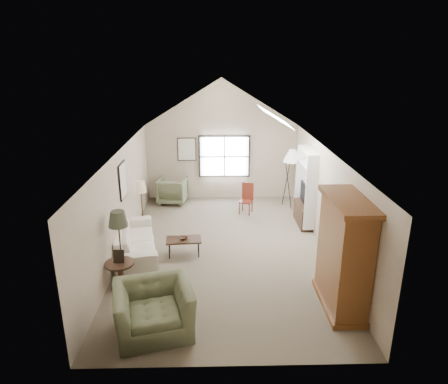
{
  "coord_description": "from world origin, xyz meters",
  "views": [
    {
      "loc": [
        -0.23,
        -9.05,
        4.59
      ],
      "look_at": [
        0.0,
        0.4,
        1.4
      ],
      "focal_mm": 32.0,
      "sensor_mm": 36.0,
      "label": 1
    }
  ],
  "objects_px": {
    "armchair_near": "(154,309)",
    "armoire": "(344,254)",
    "sofa": "(135,240)",
    "side_chair": "(246,199)",
    "armchair_far": "(173,191)",
    "side_table": "(121,276)",
    "coffee_table": "(184,247)"
  },
  "relations": [
    {
      "from": "armchair_far",
      "to": "coffee_table",
      "type": "distance_m",
      "value": 3.81
    },
    {
      "from": "armchair_far",
      "to": "side_chair",
      "type": "relative_size",
      "value": 0.97
    },
    {
      "from": "sofa",
      "to": "side_table",
      "type": "height_order",
      "value": "sofa"
    },
    {
      "from": "armchair_far",
      "to": "armchair_near",
      "type": "bearing_deg",
      "value": 100.9
    },
    {
      "from": "armoire",
      "to": "armchair_far",
      "type": "relative_size",
      "value": 2.39
    },
    {
      "from": "sofa",
      "to": "armchair_far",
      "type": "height_order",
      "value": "armchair_far"
    },
    {
      "from": "armoire",
      "to": "armchair_near",
      "type": "distance_m",
      "value": 3.62
    },
    {
      "from": "armchair_near",
      "to": "armoire",
      "type": "bearing_deg",
      "value": -2.92
    },
    {
      "from": "armoire",
      "to": "sofa",
      "type": "height_order",
      "value": "armoire"
    },
    {
      "from": "coffee_table",
      "to": "side_chair",
      "type": "bearing_deg",
      "value": 57.75
    },
    {
      "from": "armoire",
      "to": "coffee_table",
      "type": "relative_size",
      "value": 2.61
    },
    {
      "from": "armoire",
      "to": "armchair_near",
      "type": "relative_size",
      "value": 1.66
    },
    {
      "from": "armchair_near",
      "to": "side_chair",
      "type": "bearing_deg",
      "value": 55.76
    },
    {
      "from": "armoire",
      "to": "armchair_near",
      "type": "bearing_deg",
      "value": -168.88
    },
    {
      "from": "armchair_far",
      "to": "coffee_table",
      "type": "bearing_deg",
      "value": 107.76
    },
    {
      "from": "side_chair",
      "to": "sofa",
      "type": "bearing_deg",
      "value": -116.45
    },
    {
      "from": "armchair_far",
      "to": "side_table",
      "type": "height_order",
      "value": "armchair_far"
    },
    {
      "from": "side_chair",
      "to": "coffee_table",
      "type": "bearing_deg",
      "value": -100.17
    },
    {
      "from": "armchair_near",
      "to": "sofa",
      "type": "bearing_deg",
      "value": 92.55
    },
    {
      "from": "armchair_near",
      "to": "coffee_table",
      "type": "bearing_deg",
      "value": 69.45
    },
    {
      "from": "armchair_far",
      "to": "coffee_table",
      "type": "relative_size",
      "value": 1.09
    },
    {
      "from": "sofa",
      "to": "side_chair",
      "type": "height_order",
      "value": "side_chair"
    },
    {
      "from": "side_chair",
      "to": "side_table",
      "type": "bearing_deg",
      "value": -102.89
    },
    {
      "from": "sofa",
      "to": "armoire",
      "type": "bearing_deg",
      "value": -129.69
    },
    {
      "from": "side_chair",
      "to": "armchair_near",
      "type": "bearing_deg",
      "value": -88.12
    },
    {
      "from": "armchair_far",
      "to": "armoire",
      "type": "bearing_deg",
      "value": 131.04
    },
    {
      "from": "armchair_near",
      "to": "side_table",
      "type": "xyz_separation_m",
      "value": [
        -0.88,
        1.37,
        -0.13
      ]
    },
    {
      "from": "sofa",
      "to": "coffee_table",
      "type": "height_order",
      "value": "sofa"
    },
    {
      "from": "coffee_table",
      "to": "side_table",
      "type": "relative_size",
      "value": 1.39
    },
    {
      "from": "side_table",
      "to": "coffee_table",
      "type": "bearing_deg",
      "value": 50.39
    },
    {
      "from": "sofa",
      "to": "armchair_far",
      "type": "xyz_separation_m",
      "value": [
        0.58,
        3.61,
        0.06
      ]
    },
    {
      "from": "armchair_near",
      "to": "side_chair",
      "type": "relative_size",
      "value": 1.4
    }
  ]
}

